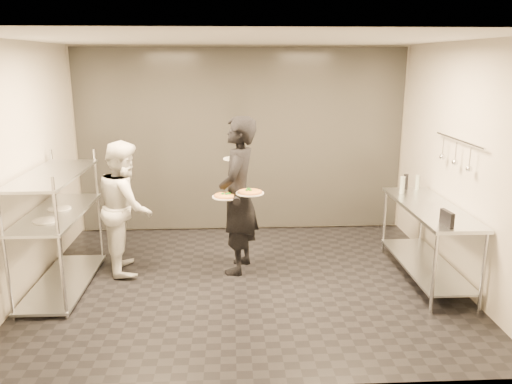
{
  "coord_description": "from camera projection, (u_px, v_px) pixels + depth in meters",
  "views": [
    {
      "loc": [
        -0.16,
        -5.52,
        2.58
      ],
      "look_at": [
        0.12,
        0.07,
        1.1
      ],
      "focal_mm": 35.0,
      "sensor_mm": 36.0,
      "label": 1
    }
  ],
  "objects": [
    {
      "name": "room_shell",
      "position": [
        243.0,
        150.0,
        6.77
      ],
      "size": [
        5.0,
        4.0,
        2.8
      ],
      "color": "black",
      "rests_on": "ground"
    },
    {
      "name": "pass_rack",
      "position": [
        58.0,
        224.0,
        5.69
      ],
      "size": [
        0.6,
        1.6,
        1.5
      ],
      "color": "silver",
      "rests_on": "ground"
    },
    {
      "name": "prep_counter",
      "position": [
        428.0,
        230.0,
        5.94
      ],
      "size": [
        0.6,
        1.8,
        0.92
      ],
      "color": "silver",
      "rests_on": "ground"
    },
    {
      "name": "utensil_rail",
      "position": [
        456.0,
        153.0,
        5.72
      ],
      "size": [
        0.07,
        1.2,
        0.31
      ],
      "color": "silver",
      "rests_on": "room_shell"
    },
    {
      "name": "waiter",
      "position": [
        238.0,
        196.0,
        6.11
      ],
      "size": [
        0.63,
        0.81,
        1.95
      ],
      "primitive_type": "imported",
      "rotation": [
        0.0,
        0.0,
        -1.83
      ],
      "color": "black",
      "rests_on": "ground"
    },
    {
      "name": "chef",
      "position": [
        126.0,
        207.0,
        6.17
      ],
      "size": [
        0.78,
        0.91,
        1.65
      ],
      "primitive_type": "imported",
      "rotation": [
        0.0,
        0.0,
        1.78
      ],
      "color": "silver",
      "rests_on": "ground"
    },
    {
      "name": "pizza_plate_near",
      "position": [
        226.0,
        196.0,
        5.94
      ],
      "size": [
        0.34,
        0.34,
        0.05
      ],
      "color": "silver",
      "rests_on": "waiter"
    },
    {
      "name": "pizza_plate_far",
      "position": [
        250.0,
        192.0,
        5.87
      ],
      "size": [
        0.33,
        0.33,
        0.05
      ],
      "color": "silver",
      "rests_on": "waiter"
    },
    {
      "name": "salad_plate",
      "position": [
        235.0,
        157.0,
        6.31
      ],
      "size": [
        0.29,
        0.29,
        0.07
      ],
      "color": "silver",
      "rests_on": "waiter"
    },
    {
      "name": "pos_monitor",
      "position": [
        447.0,
        218.0,
        5.15
      ],
      "size": [
        0.07,
        0.23,
        0.16
      ],
      "primitive_type": "cube",
      "rotation": [
        0.0,
        0.0,
        0.11
      ],
      "color": "black",
      "rests_on": "prep_counter"
    },
    {
      "name": "bottle_green",
      "position": [
        402.0,
        185.0,
        6.41
      ],
      "size": [
        0.06,
        0.06,
        0.22
      ],
      "primitive_type": "cylinder",
      "color": "gray",
      "rests_on": "prep_counter"
    },
    {
      "name": "bottle_clear",
      "position": [
        417.0,
        182.0,
        6.6
      ],
      "size": [
        0.06,
        0.06,
        0.19
      ],
      "primitive_type": "cylinder",
      "color": "gray",
      "rests_on": "prep_counter"
    },
    {
      "name": "bottle_dark",
      "position": [
        406.0,
        182.0,
        6.61
      ],
      "size": [
        0.06,
        0.06,
        0.2
      ],
      "primitive_type": "cylinder",
      "color": "black",
      "rests_on": "prep_counter"
    }
  ]
}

